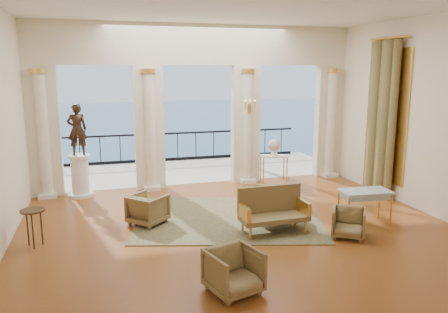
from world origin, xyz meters
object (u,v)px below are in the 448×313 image
object	(u,v)px
settee	(272,210)
game_table	(365,194)
console_table	(274,160)
armchair_c	(271,202)
side_table	(33,215)
armchair_d	(148,207)
armchair_a	(234,269)
armchair_b	(349,221)
pedestal	(80,177)
statue	(77,129)

from	to	relation	value
settee	game_table	world-z (taller)	settee
game_table	console_table	distance (m)	3.90
armchair_c	side_table	bearing A→B (deg)	-61.78
armchair_c	armchair_d	world-z (taller)	armchair_c
settee	armchair_a	bearing A→B (deg)	-125.72
armchair_b	pedestal	distance (m)	6.86
game_table	statue	bearing A→B (deg)	152.71
armchair_a	console_table	distance (m)	6.73
armchair_c	console_table	bearing A→B (deg)	-177.59
armchair_c	armchair_d	distance (m)	2.72
game_table	side_table	bearing A→B (deg)	-179.86
settee	game_table	size ratio (longest dim) A/B	1.26
armchair_b	armchair_c	distance (m)	1.79
armchair_a	console_table	bearing A→B (deg)	45.68
armchair_d	statue	world-z (taller)	statue
armchair_b	game_table	bearing A→B (deg)	73.49
pedestal	settee	bearing A→B (deg)	-43.58
statue	armchair_d	bearing A→B (deg)	113.80
armchair_c	armchair_a	bearing A→B (deg)	-5.74
armchair_a	game_table	bearing A→B (deg)	13.21
game_table	console_table	world-z (taller)	console_table
armchair_a	armchair_d	xyz separation A→B (m)	(-0.90, 3.36, -0.01)
armchair_d	side_table	distance (m)	2.31
settee	pedestal	size ratio (longest dim) A/B	1.26
armchair_b	armchair_a	bearing A→B (deg)	-118.16
armchair_c	game_table	bearing A→B (deg)	91.89
side_table	game_table	bearing A→B (deg)	-5.12
pedestal	console_table	distance (m)	5.47
armchair_b	armchair_c	xyz separation A→B (m)	(-1.08, 1.43, 0.07)
armchair_d	console_table	distance (m)	4.78
settee	side_table	world-z (taller)	settee
armchair_b	pedestal	world-z (taller)	pedestal
armchair_c	console_table	distance (m)	3.34
game_table	armchair_a	bearing A→B (deg)	-144.67
armchair_b	side_table	bearing A→B (deg)	-157.06
settee	game_table	distance (m)	2.11
armchair_d	game_table	world-z (taller)	game_table
statue	console_table	size ratio (longest dim) A/B	1.48
armchair_a	armchair_d	bearing A→B (deg)	88.12
armchair_d	pedestal	distance (m)	2.95
armchair_a	side_table	size ratio (longest dim) A/B	1.03
pedestal	armchair_c	bearing A→B (deg)	-35.95
armchair_a	armchair_d	size ratio (longest dim) A/B	1.03
armchair_b	statue	bearing A→B (deg)	174.16
console_table	side_table	distance (m)	7.01
side_table	armchair_d	bearing A→B (deg)	16.74
console_table	armchair_c	bearing A→B (deg)	-96.25
side_table	pedestal	bearing A→B (deg)	77.16
armchair_c	side_table	world-z (taller)	armchair_c
statue	console_table	world-z (taller)	statue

